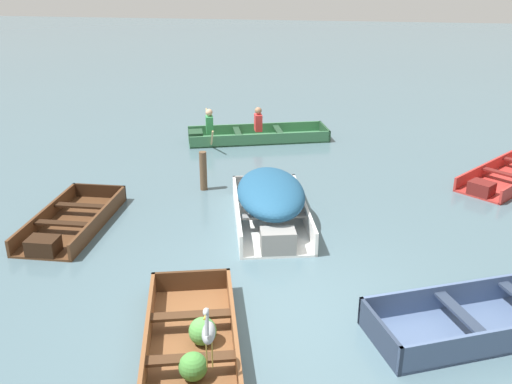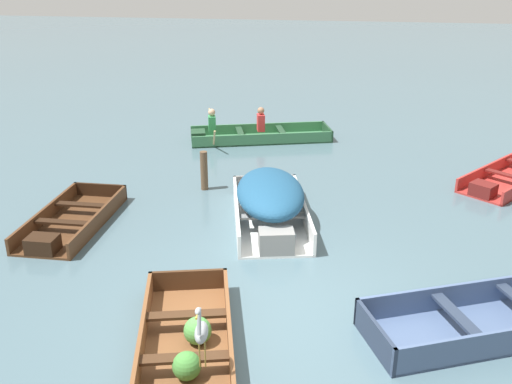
{
  "view_description": "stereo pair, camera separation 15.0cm",
  "coord_description": "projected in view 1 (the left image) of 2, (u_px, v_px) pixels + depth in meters",
  "views": [
    {
      "loc": [
        0.64,
        -6.41,
        4.42
      ],
      "look_at": [
        -0.86,
        3.44,
        0.35
      ],
      "focal_mm": 40.0,
      "sensor_mm": 36.0,
      "label": 1
    },
    {
      "loc": [
        0.79,
        -6.38,
        4.42
      ],
      "look_at": [
        -0.86,
        3.44,
        0.35
      ],
      "focal_mm": 40.0,
      "sensor_mm": 36.0,
      "label": 2
    }
  ],
  "objects": [
    {
      "name": "ground_plane",
      "position": [
        281.0,
        316.0,
        7.63
      ],
      "size": [
        80.0,
        80.0,
        0.0
      ],
      "primitive_type": "plane",
      "color": "#47606B"
    },
    {
      "name": "skiff_slate_blue_far_moored",
      "position": [
        503.0,
        317.0,
        7.37
      ],
      "size": [
        3.44,
        2.32,
        0.39
      ],
      "color": "#475B7F",
      "rests_on": "ground"
    },
    {
      "name": "skiff_dark_varnish_outer_moored",
      "position": [
        70.0,
        223.0,
        10.05
      ],
      "size": [
        1.13,
        2.58,
        0.3
      ],
      "color": "#4C2D19",
      "rests_on": "ground"
    },
    {
      "name": "rowboat_green_with_crew",
      "position": [
        250.0,
        134.0,
        14.98
      ],
      "size": [
        3.8,
        2.52,
        0.88
      ],
      "color": "#387047",
      "rests_on": "ground"
    },
    {
      "name": "mooring_post",
      "position": [
        203.0,
        171.0,
        11.66
      ],
      "size": [
        0.15,
        0.15,
        0.82
      ],
      "primitive_type": "cylinder",
      "color": "brown",
      "rests_on": "ground"
    },
    {
      "name": "skiff_white_mid_moored",
      "position": [
        271.0,
        198.0,
        10.11
      ],
      "size": [
        1.83,
        2.91,
        0.86
      ],
      "color": "white",
      "rests_on": "ground"
    },
    {
      "name": "skiff_red_near_moored",
      "position": [
        511.0,
        175.0,
        12.32
      ],
      "size": [
        2.85,
        3.26,
        0.3
      ],
      "color": "#AD2D28",
      "rests_on": "ground"
    },
    {
      "name": "dinghy_wooden_brown_foreground",
      "position": [
        193.0,
        351.0,
        6.72
      ],
      "size": [
        1.78,
        3.01,
        0.39
      ],
      "color": "brown",
      "rests_on": "ground"
    },
    {
      "name": "heron_on_dinghy",
      "position": [
        208.0,
        332.0,
        5.89
      ],
      "size": [
        0.18,
        0.46,
        0.84
      ],
      "color": "olive",
      "rests_on": "dinghy_wooden_brown_foreground"
    }
  ]
}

